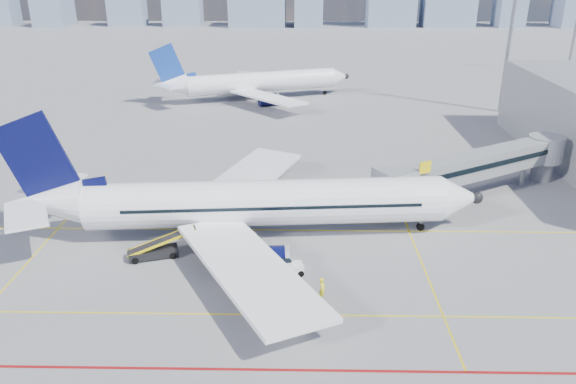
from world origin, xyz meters
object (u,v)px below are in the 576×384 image
baggage_tug (288,267)px  belt_loader (155,251)px  cargo_dolly (251,274)px  second_aircraft (254,83)px  main_aircraft (246,204)px  ramp_worker (322,290)px

baggage_tug → belt_loader: size_ratio=0.39×
cargo_dolly → belt_loader: bearing=148.3°
second_aircraft → cargo_dolly: 65.02m
main_aircraft → second_aircraft: size_ratio=1.21×
belt_loader → baggage_tug: bearing=-30.9°
cargo_dolly → baggage_tug: bearing=27.5°
main_aircraft → second_aircraft: 55.92m
ramp_worker → belt_loader: bearing=79.5°
second_aircraft → belt_loader: bearing=-113.2°
cargo_dolly → ramp_worker: (5.59, -1.95, -0.11)m
baggage_tug → cargo_dolly: (-2.96, -1.82, 0.38)m
baggage_tug → belt_loader: 12.02m
main_aircraft → ramp_worker: size_ratio=22.35×
main_aircraft → second_aircraft: (-3.48, 55.81, 0.01)m
main_aircraft → ramp_worker: bearing=-63.1°
belt_loader → cargo_dolly: bearing=-45.2°
second_aircraft → cargo_dolly: bearing=-105.2°
ramp_worker → main_aircraft: bearing=45.5°
ramp_worker → baggage_tug: bearing=48.9°
main_aircraft → belt_loader: main_aircraft is taller
cargo_dolly → main_aircraft: bearing=93.0°
main_aircraft → cargo_dolly: (1.12, -9.01, -2.11)m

